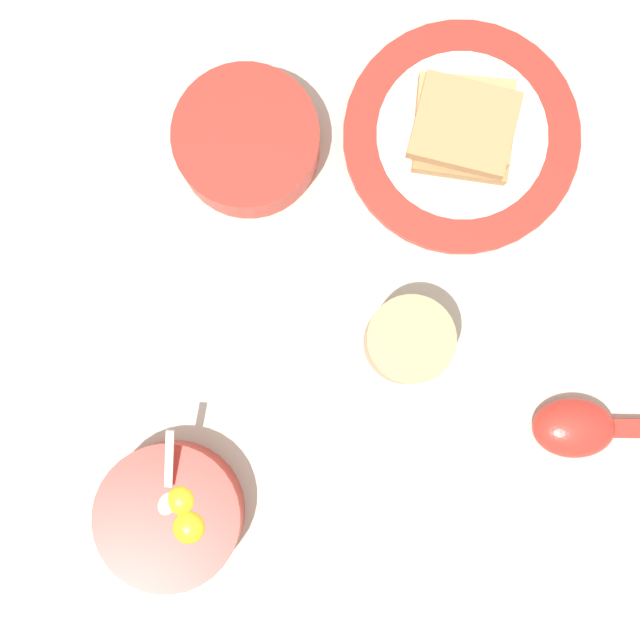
% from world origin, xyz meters
% --- Properties ---
extents(ground_plane, '(3.00, 3.00, 0.00)m').
position_xyz_m(ground_plane, '(0.00, 0.00, 0.00)').
color(ground_plane, beige).
extents(egg_bowl, '(0.14, 0.13, 0.08)m').
position_xyz_m(egg_bowl, '(-0.21, 0.05, 0.03)').
color(egg_bowl, red).
rests_on(egg_bowl, ground_plane).
extents(toast_plate, '(0.23, 0.23, 0.01)m').
position_xyz_m(toast_plate, '(0.23, -0.01, 0.01)').
color(toast_plate, red).
rests_on(toast_plate, ground_plane).
extents(toast_sandwich, '(0.11, 0.12, 0.05)m').
position_xyz_m(toast_sandwich, '(0.23, -0.01, 0.04)').
color(toast_sandwich, tan).
rests_on(toast_sandwich, toast_plate).
extents(soup_spoon, '(0.11, 0.17, 0.03)m').
position_xyz_m(soup_spoon, '(0.04, -0.24, 0.02)').
color(soup_spoon, red).
rests_on(soup_spoon, ground_plane).
extents(congee_bowl, '(0.14, 0.14, 0.05)m').
position_xyz_m(congee_bowl, '(0.12, 0.16, 0.03)').
color(congee_bowl, red).
rests_on(congee_bowl, ground_plane).
extents(drinking_cup, '(0.08, 0.08, 0.06)m').
position_xyz_m(drinking_cup, '(0.03, -0.06, 0.03)').
color(drinking_cup, tan).
rests_on(drinking_cup, ground_plane).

